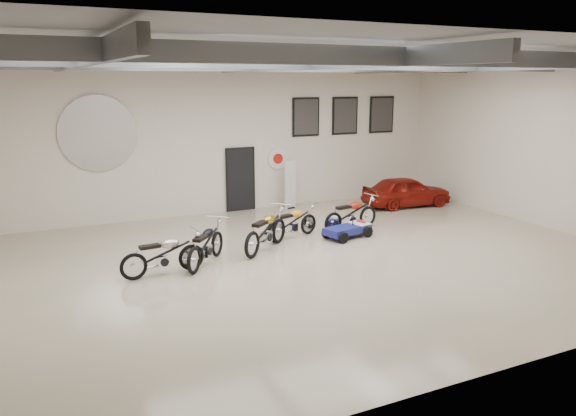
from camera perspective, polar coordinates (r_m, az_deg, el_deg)
name	(u,v)px	position (r m, az deg, el deg)	size (l,w,h in m)	color
floor	(309,261)	(13.89, 2.17, -5.42)	(16.00, 12.00, 0.01)	#BCA790
ceiling	(311,51)	(13.21, 2.36, 15.65)	(16.00, 12.00, 0.01)	gray
back_wall	(225,138)	(18.79, -6.44, 7.11)	(16.00, 0.02, 5.00)	beige
right_wall	(548,144)	(18.46, 24.87, 5.91)	(0.02, 12.00, 5.00)	beige
ceiling_beams	(311,62)	(13.20, 2.35, 14.57)	(15.80, 11.80, 0.32)	slate
door	(240,180)	(19.11, -4.87, 2.85)	(0.92, 0.08, 2.10)	black
logo_plaque	(98,134)	(17.79, -18.74, 7.17)	(2.30, 0.06, 1.16)	silver
poster_left	(306,117)	(19.90, 1.82, 9.23)	(1.05, 0.08, 1.35)	black
poster_mid	(345,116)	(20.69, 5.80, 9.31)	(1.05, 0.08, 1.35)	black
poster_right	(381,115)	(21.57, 9.48, 9.34)	(1.05, 0.08, 1.35)	black
oil_sign	(278,159)	(19.55, -1.06, 5.04)	(0.72, 0.10, 0.72)	white
banner_stand	(290,184)	(19.39, 0.23, 2.50)	(0.47, 0.19, 1.74)	white
motorcycle_silver	(163,254)	(13.09, -12.60, -4.58)	(1.93, 0.60, 1.00)	silver
motorcycle_black	(206,244)	(13.63, -8.36, -3.64)	(1.98, 0.61, 1.03)	silver
motorcycle_gold	(266,230)	(14.61, -2.26, -2.23)	(2.12, 0.66, 1.10)	silver
motorcycle_yellow	(292,222)	(15.74, 0.45, -1.42)	(1.82, 0.56, 0.95)	silver
motorcycle_red	(351,213)	(16.69, 6.42, -0.55)	(1.96, 0.61, 1.02)	silver
go_kart	(351,226)	(16.02, 6.43, -1.83)	(1.73, 0.78, 0.63)	navy
vintage_car	(406,191)	(20.20, 11.94, 1.67)	(3.14, 1.27, 1.07)	maroon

